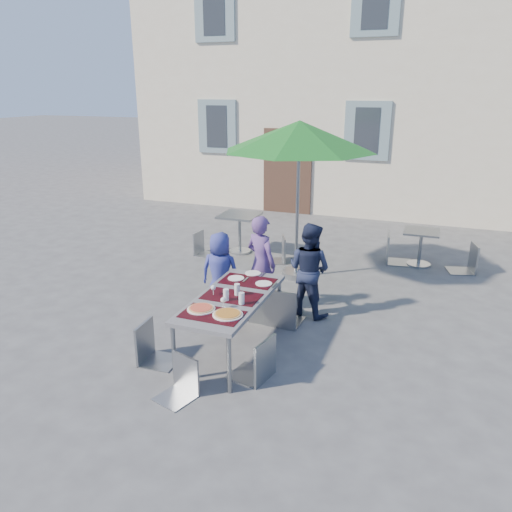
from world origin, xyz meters
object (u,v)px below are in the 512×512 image
at_px(pizza_near_right, 228,314).
at_px(chair_4, 258,334).
at_px(cafe_table_0, 240,226).
at_px(bg_chair_r_1, 470,241).
at_px(bg_chair_l_0, 202,230).
at_px(pizza_near_left, 201,308).
at_px(chair_2, 283,284).
at_px(child_2, 309,269).
at_px(dining_table, 232,300).
at_px(chair_0, 227,284).
at_px(bg_chair_l_1, 395,231).
at_px(cafe_table_1, 421,243).
at_px(child_0, 220,272).
at_px(bg_chair_r_0, 279,235).
at_px(patio_umbrella, 299,137).
at_px(chair_5, 179,356).
at_px(chair_3, 150,320).
at_px(chair_1, 266,285).
at_px(child_1, 261,263).

relative_size(pizza_near_right, chair_4, 0.36).
bearing_deg(cafe_table_0, bg_chair_r_1, 5.43).
bearing_deg(bg_chair_l_0, pizza_near_left, -63.47).
height_order(pizza_near_right, chair_2, chair_2).
bearing_deg(bg_chair_l_0, child_2, -35.72).
xyz_separation_m(dining_table, pizza_near_left, (-0.17, -0.49, 0.07)).
height_order(pizza_near_right, chair_0, chair_0).
xyz_separation_m(child_2, chair_4, (-0.08, -1.91, -0.12)).
xyz_separation_m(bg_chair_l_1, bg_chair_r_1, (1.31, -0.06, -0.04)).
distance_m(bg_chair_l_0, bg_chair_r_1, 5.02).
height_order(chair_2, cafe_table_1, chair_2).
height_order(child_0, cafe_table_1, child_0).
height_order(pizza_near_left, cafe_table_0, cafe_table_0).
distance_m(pizza_near_left, chair_0, 1.35).
xyz_separation_m(bg_chair_r_0, bg_chair_l_1, (2.07, 0.74, 0.08)).
xyz_separation_m(child_2, patio_umbrella, (-0.60, 1.40, 1.73)).
bearing_deg(chair_5, cafe_table_0, 105.09).
bearing_deg(bg_chair_r_1, chair_3, -127.72).
relative_size(child_2, bg_chair_r_1, 1.39).
height_order(chair_2, cafe_table_0, chair_2).
xyz_separation_m(chair_3, bg_chair_l_0, (-1.29, 3.95, -0.04)).
distance_m(patio_umbrella, bg_chair_r_1, 3.65).
bearing_deg(child_2, bg_chair_l_0, -17.82).
distance_m(chair_2, chair_4, 1.41).
bearing_deg(child_2, pizza_near_right, 95.30).
height_order(child_0, child_2, child_2).
bearing_deg(cafe_table_0, child_0, -73.37).
bearing_deg(bg_chair_r_0, chair_5, -85.15).
bearing_deg(pizza_near_right, chair_2, 81.86).
xyz_separation_m(pizza_near_left, pizza_near_right, (0.35, -0.03, 0.00)).
relative_size(pizza_near_left, chair_1, 0.34).
distance_m(bg_chair_r_0, cafe_table_1, 2.66).
bearing_deg(bg_chair_l_0, child_1, -45.32).
bearing_deg(pizza_near_right, chair_5, -118.65).
xyz_separation_m(chair_0, bg_chair_r_1, (3.28, 3.35, 0.04)).
bearing_deg(pizza_near_left, bg_chair_l_1, 70.00).
bearing_deg(pizza_near_right, bg_chair_r_0, 100.01).
bearing_deg(child_0, chair_3, 78.57).
bearing_deg(bg_chair_r_1, chair_1, -130.29).
distance_m(child_0, bg_chair_r_0, 2.41).
bearing_deg(cafe_table_1, chair_5, -112.08).
bearing_deg(chair_4, cafe_table_1, 72.44).
distance_m(dining_table, bg_chair_l_1, 4.50).
bearing_deg(dining_table, chair_4, -42.83).
relative_size(child_0, child_2, 0.87).
bearing_deg(chair_0, patio_umbrella, 77.79).
xyz_separation_m(cafe_table_1, bg_chair_l_1, (-0.48, -0.00, 0.19)).
height_order(bg_chair_r_0, cafe_table_1, bg_chair_r_0).
height_order(chair_2, bg_chair_r_1, chair_2).
relative_size(chair_0, chair_1, 0.97).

